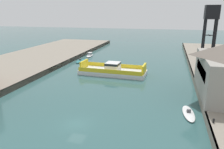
# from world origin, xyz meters

# --- Properties ---
(ground_plane) EXTENTS (400.00, 400.00, 0.00)m
(ground_plane) POSITION_xyz_m (0.00, 0.00, 0.00)
(ground_plane) COLOR #335B5B
(chain_ferry) EXTENTS (18.55, 7.74, 3.32)m
(chain_ferry) POSITION_xyz_m (-1.67, 28.86, 1.04)
(chain_ferry) COLOR silver
(chain_ferry) RESTS_ON ground
(moored_boat_near_left) EXTENTS (2.77, 6.60, 1.39)m
(moored_boat_near_left) POSITION_xyz_m (-16.92, 51.50, 0.52)
(moored_boat_near_left) COLOR white
(moored_boat_near_left) RESTS_ON ground
(moored_boat_near_right) EXTENTS (2.04, 6.21, 1.03)m
(moored_boat_near_right) POSITION_xyz_m (-16.63, 41.21, 0.28)
(moored_boat_near_right) COLOR #237075
(moored_boat_near_right) RESTS_ON ground
(moored_boat_mid_left) EXTENTS (2.42, 6.54, 0.90)m
(moored_boat_mid_left) POSITION_xyz_m (17.03, 7.96, 0.21)
(moored_boat_mid_left) COLOR white
(moored_boat_mid_left) RESTS_ON ground
(crane_tower) EXTENTS (3.18, 3.18, 16.95)m
(crane_tower) POSITION_xyz_m (22.35, 30.74, 14.55)
(crane_tower) COLOR black
(crane_tower) RESTS_ON quay_right
(bollard_right_mid) EXTENTS (0.32, 0.32, 0.71)m
(bollard_right_mid) POSITION_xyz_m (20.01, 3.15, 1.74)
(bollard_right_mid) COLOR black
(bollard_right_mid) RESTS_ON quay_right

